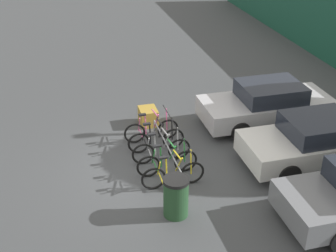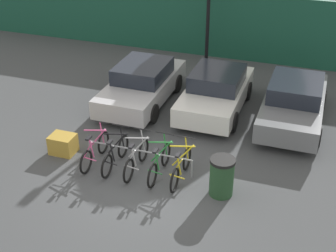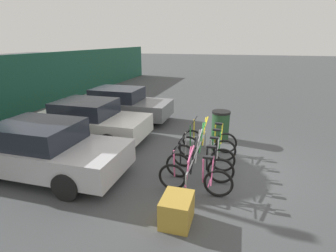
# 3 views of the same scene
# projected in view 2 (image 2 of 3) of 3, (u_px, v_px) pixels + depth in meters

# --- Properties ---
(ground_plane) EXTENTS (120.00, 120.00, 0.00)m
(ground_plane) POSITION_uv_depth(u_px,v_px,m) (143.00, 184.00, 12.12)
(ground_plane) COLOR #424447
(hoarding_wall) EXTENTS (36.00, 0.16, 2.74)m
(hoarding_wall) POSITION_uv_depth(u_px,v_px,m) (228.00, 26.00, 19.25)
(hoarding_wall) COLOR #19513D
(hoarding_wall) RESTS_ON ground
(bike_rack) EXTENTS (3.03, 0.04, 0.57)m
(bike_rack) POSITION_uv_depth(u_px,v_px,m) (139.00, 153.00, 12.54)
(bike_rack) COLOR gray
(bike_rack) RESTS_ON ground
(bicycle_pink) EXTENTS (0.68, 1.71, 1.05)m
(bicycle_pink) POSITION_uv_depth(u_px,v_px,m) (95.00, 150.00, 12.82)
(bicycle_pink) COLOR black
(bicycle_pink) RESTS_ON ground
(bicycle_black) EXTENTS (0.68, 1.71, 1.05)m
(bicycle_black) POSITION_uv_depth(u_px,v_px,m) (115.00, 154.00, 12.65)
(bicycle_black) COLOR black
(bicycle_black) RESTS_ON ground
(bicycle_silver) EXTENTS (0.68, 1.71, 1.05)m
(bicycle_silver) POSITION_uv_depth(u_px,v_px,m) (136.00, 159.00, 12.47)
(bicycle_silver) COLOR black
(bicycle_silver) RESTS_ON ground
(bicycle_green) EXTENTS (0.68, 1.71, 1.05)m
(bicycle_green) POSITION_uv_depth(u_px,v_px,m) (159.00, 163.00, 12.29)
(bicycle_green) COLOR black
(bicycle_green) RESTS_ON ground
(bicycle_yellow) EXTENTS (0.68, 1.71, 1.05)m
(bicycle_yellow) POSITION_uv_depth(u_px,v_px,m) (181.00, 167.00, 12.12)
(bicycle_yellow) COLOR black
(bicycle_yellow) RESTS_ON ground
(car_silver) EXTENTS (1.91, 4.26, 1.40)m
(car_silver) POSITION_uv_depth(u_px,v_px,m) (142.00, 84.00, 15.91)
(car_silver) COLOR #B7B7BC
(car_silver) RESTS_ON ground
(car_white) EXTENTS (1.91, 4.04, 1.40)m
(car_white) POSITION_uv_depth(u_px,v_px,m) (216.00, 91.00, 15.40)
(car_white) COLOR silver
(car_white) RESTS_ON ground
(car_grey) EXTENTS (1.91, 4.32, 1.40)m
(car_grey) POSITION_uv_depth(u_px,v_px,m) (294.00, 102.00, 14.70)
(car_grey) COLOR slate
(car_grey) RESTS_ON ground
(trash_bin) EXTENTS (0.63, 0.63, 1.03)m
(trash_bin) POSITION_uv_depth(u_px,v_px,m) (222.00, 177.00, 11.52)
(trash_bin) COLOR #234728
(trash_bin) RESTS_ON ground
(cargo_crate) EXTENTS (0.70, 0.56, 0.55)m
(cargo_crate) POSITION_uv_depth(u_px,v_px,m) (63.00, 144.00, 13.30)
(cargo_crate) COLOR #B28C33
(cargo_crate) RESTS_ON ground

